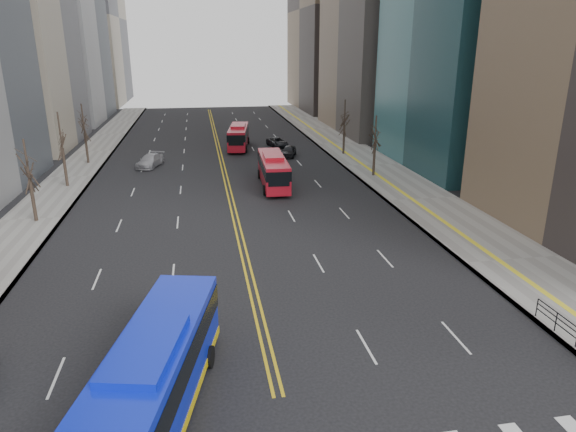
{
  "coord_description": "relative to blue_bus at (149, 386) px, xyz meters",
  "views": [
    {
      "loc": [
        -2.65,
        -12.3,
        13.66
      ],
      "look_at": [
        1.89,
        13.62,
        4.89
      ],
      "focal_mm": 32.0,
      "sensor_mm": 36.0,
      "label": 1
    }
  ],
  "objects": [
    {
      "name": "sidewalk_right",
      "position": [
        22.4,
        41.0,
        -1.85
      ],
      "size": [
        7.0,
        130.0,
        0.15
      ],
      "primitive_type": "cube",
      "color": "gray",
      "rests_on": "ground"
    },
    {
      "name": "sidewalk_left",
      "position": [
        -11.6,
        41.0,
        -1.85
      ],
      "size": [
        5.0,
        130.0,
        0.15
      ],
      "primitive_type": "cube",
      "color": "gray",
      "rests_on": "ground"
    },
    {
      "name": "centerline",
      "position": [
        4.9,
        51.0,
        -1.92
      ],
      "size": [
        0.55,
        100.0,
        0.01
      ],
      "color": "gold",
      "rests_on": "ground"
    },
    {
      "name": "street_trees",
      "position": [
        -2.28,
        30.55,
        2.95
      ],
      "size": [
        35.2,
        47.2,
        7.6
      ],
      "color": "#30251D",
      "rests_on": "ground"
    },
    {
      "name": "blue_bus",
      "position": [
        0.0,
        0.0,
        0.0
      ],
      "size": [
        5.47,
        12.95,
        3.67
      ],
      "color": "#0D21CB",
      "rests_on": "ground"
    },
    {
      "name": "red_bus_near",
      "position": [
        9.51,
        33.88,
        -0.1
      ],
      "size": [
        2.94,
        10.34,
        3.28
      ],
      "color": "#B41322",
      "rests_on": "ground"
    },
    {
      "name": "red_bus_far",
      "position": [
        7.72,
        54.79,
        -0.1
      ],
      "size": [
        3.83,
        10.49,
        3.28
      ],
      "color": "#B41322",
      "rests_on": "ground"
    },
    {
      "name": "car_dark_mid",
      "position": [
        13.63,
        48.08,
        -1.24
      ],
      "size": [
        2.82,
        4.36,
        1.38
      ],
      "primitive_type": "imported",
      "rotation": [
        0.0,
        0.0,
        -0.32
      ],
      "color": "black",
      "rests_on": "ground"
    },
    {
      "name": "car_silver",
      "position": [
        -3.55,
        45.05,
        -1.2
      ],
      "size": [
        3.52,
        5.4,
        1.46
      ],
      "primitive_type": "imported",
      "rotation": [
        0.0,
        0.0,
        -0.32
      ],
      "color": "#A1A0A5",
      "rests_on": "ground"
    },
    {
      "name": "car_dark_far",
      "position": [
        13.2,
        55.11,
        -1.29
      ],
      "size": [
        2.91,
        4.86,
        1.27
      ],
      "primitive_type": "imported",
      "rotation": [
        0.0,
        0.0,
        0.19
      ],
      "color": "black",
      "rests_on": "ground"
    }
  ]
}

